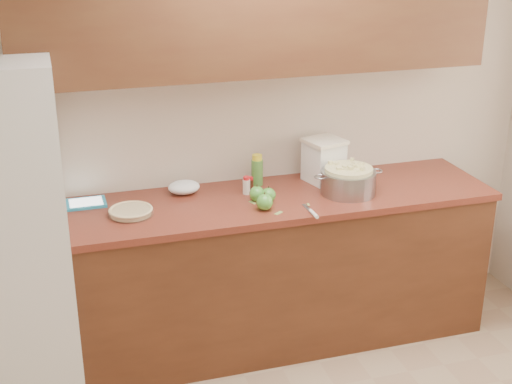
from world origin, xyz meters
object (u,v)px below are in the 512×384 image
object	(u,v)px
pie	(131,212)
tablet	(86,203)
colander	(348,181)
flour_canister	(324,160)

from	to	relation	value
pie	tablet	distance (m)	0.31
colander	flour_canister	bearing A→B (deg)	104.87
pie	tablet	size ratio (longest dim) A/B	1.11
flour_canister	tablet	size ratio (longest dim) A/B	1.19
colander	pie	bearing A→B (deg)	178.23
tablet	colander	bearing A→B (deg)	-10.49
flour_canister	tablet	distance (m)	1.40
pie	tablet	bearing A→B (deg)	134.75
pie	tablet	world-z (taller)	pie
colander	tablet	size ratio (longest dim) A/B	1.91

